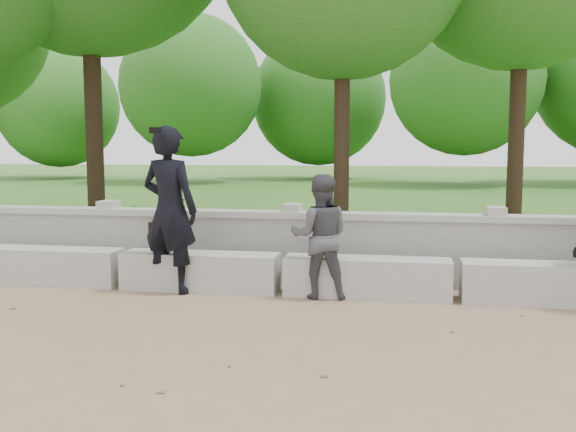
% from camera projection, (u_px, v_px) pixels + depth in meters
% --- Properties ---
extents(ground, '(80.00, 80.00, 0.00)m').
position_uv_depth(ground, '(37.00, 329.00, 6.07)').
color(ground, '#8B7255').
rests_on(ground, ground).
extents(lawn, '(40.00, 22.00, 0.25)m').
position_uv_depth(lawn, '(291.00, 199.00, 19.75)').
color(lawn, '#366525').
rests_on(lawn, ground).
extents(concrete_bench, '(11.90, 0.45, 0.45)m').
position_uv_depth(concrete_bench, '(122.00, 269.00, 7.90)').
color(concrete_bench, beige).
rests_on(concrete_bench, ground).
extents(parapet_wall, '(12.50, 0.35, 0.90)m').
position_uv_depth(parapet_wall, '(145.00, 241.00, 8.56)').
color(parapet_wall, '#B6B3AC').
rests_on(parapet_wall, ground).
extents(man_main, '(0.81, 0.74, 1.96)m').
position_uv_depth(man_main, '(170.00, 210.00, 7.53)').
color(man_main, black).
rests_on(man_main, ground).
extents(visitor_left, '(0.74, 0.61, 1.41)m').
position_uv_depth(visitor_left, '(320.00, 236.00, 7.29)').
color(visitor_left, '#434348').
rests_on(visitor_left, ground).
extents(shrub_b, '(0.32, 0.37, 0.62)m').
position_uv_depth(shrub_b, '(127.00, 227.00, 9.33)').
color(shrub_b, '#277327').
rests_on(shrub_b, lawn).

